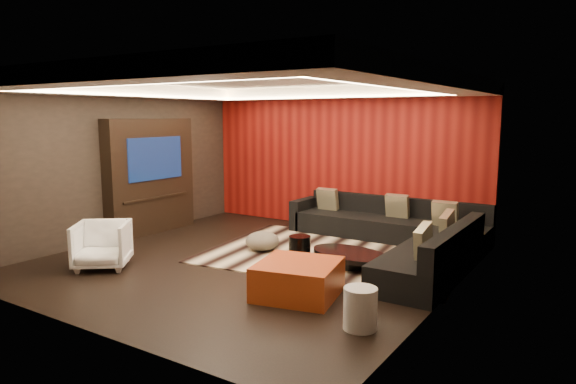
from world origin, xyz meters
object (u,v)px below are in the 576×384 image
Objects in this scene: orange_ottoman at (298,279)px; armchair at (102,245)px; white_side_table at (360,308)px; coffee_table at (350,259)px; drum_stool at (300,249)px; sectional_sofa at (401,236)px.

orange_ottoman is 1.27× the size of armchair.
white_side_table is 1.21m from orange_ottoman.
coffee_table is 1.44m from orange_ottoman.
drum_stool is 0.52× the size of armchair.
sectional_sofa reaches higher than coffee_table.
orange_ottoman reaches higher than drum_stool.
coffee_table is at bearing 118.69° from white_side_table.
orange_ottoman is at bearing -27.83° from armchair.
sectional_sofa reaches higher than drum_stool.
sectional_sofa is at bearing 103.23° from white_side_table.
sectional_sofa reaches higher than orange_ottoman.
drum_stool is at bearing 136.07° from white_side_table.
coffee_table is 2.89× the size of white_side_table.
coffee_table is 1.70× the size of armchair.
sectional_sofa is at bearing 77.10° from coffee_table.
coffee_table is 2.22m from white_side_table.
white_side_table is 0.12× the size of sectional_sofa.
armchair is (-2.33, -1.84, 0.13)m from drum_stool.
coffee_table is at bearing -5.43° from armchair.
armchair is (-3.11, -2.00, 0.22)m from coffee_table.
sectional_sofa is at bearing 83.20° from orange_ottoman.
white_side_table is 0.47× the size of orange_ottoman.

